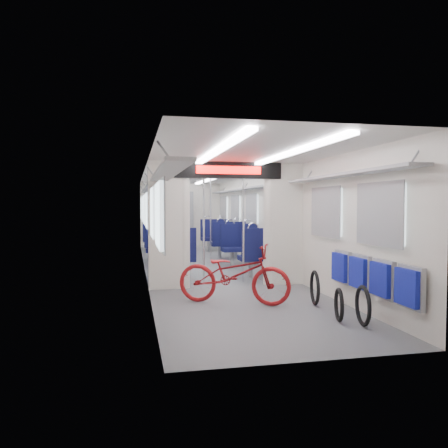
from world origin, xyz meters
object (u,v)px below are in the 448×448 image
at_px(seat_bay_far_right, 221,236).
at_px(stanchion_far_left, 187,218).
at_px(flip_bench, 371,276).
at_px(seat_bay_near_right, 250,246).
at_px(stanchion_far_right, 211,219).
at_px(stanchion_near_right, 243,224).
at_px(bike_hoop_a, 363,308).
at_px(seat_bay_near_left, 168,246).
at_px(bicycle, 234,274).
at_px(bike_hoop_c, 315,289).
at_px(seat_bay_far_left, 160,237).
at_px(stanchion_near_left, 204,224).
at_px(bike_hoop_b, 339,307).

height_order(seat_bay_far_right, stanchion_far_left, stanchion_far_left).
distance_m(seat_bay_far_right, stanchion_far_left, 1.71).
bearing_deg(flip_bench, seat_bay_near_right, 95.32).
bearing_deg(stanchion_far_right, stanchion_near_right, -88.49).
height_order(bike_hoop_a, seat_bay_near_left, seat_bay_near_left).
height_order(bicycle, stanchion_far_right, stanchion_far_right).
relative_size(bike_hoop_a, bike_hoop_c, 0.98).
bearing_deg(seat_bay_near_right, seat_bay_far_left, 118.85).
relative_size(flip_bench, seat_bay_near_right, 0.92).
bearing_deg(bike_hoop_a, stanchion_near_left, 114.13).
distance_m(flip_bench, bike_hoop_c, 1.05).
relative_size(bike_hoop_c, stanchion_far_left, 0.23).
relative_size(flip_bench, stanchion_near_right, 0.91).
relative_size(bike_hoop_c, stanchion_far_right, 0.23).
relative_size(bicycle, flip_bench, 0.84).
bearing_deg(stanchion_near_left, bicycle, -84.15).
relative_size(bike_hoop_b, stanchion_far_right, 0.19).
relative_size(bike_hoop_a, stanchion_far_left, 0.22).
distance_m(seat_bay_far_left, stanchion_near_left, 4.94).
bearing_deg(stanchion_near_right, stanchion_far_left, 100.06).
distance_m(bike_hoop_a, bike_hoop_b, 0.32).
relative_size(bicycle, seat_bay_far_right, 0.76).
bearing_deg(bicycle, stanchion_far_right, 20.08).
bearing_deg(seat_bay_far_left, bike_hoop_c, -74.70).
distance_m(seat_bay_near_right, stanchion_far_right, 1.96).
xyz_separation_m(flip_bench, stanchion_far_left, (-1.61, 6.77, 0.57)).
xyz_separation_m(seat_bay_far_left, stanchion_near_left, (0.55, -4.87, 0.58)).
bearing_deg(bicycle, seat_bay_near_left, 37.91).
relative_size(bicycle, bike_hoop_c, 3.31).
bearing_deg(bike_hoop_a, bike_hoop_b, 129.02).
height_order(seat_bay_near_left, seat_bay_near_right, seat_bay_near_left).
relative_size(seat_bay_far_left, seat_bay_far_right, 0.99).
distance_m(bike_hoop_b, stanchion_near_right, 3.26).
bearing_deg(seat_bay_near_left, stanchion_far_right, 50.90).
xyz_separation_m(seat_bay_near_right, seat_bay_far_right, (-0.00, 3.35, 0.00)).
bearing_deg(seat_bay_far_left, stanchion_far_right, -52.56).
bearing_deg(seat_bay_near_right, bike_hoop_c, -89.42).
height_order(flip_bench, seat_bay_near_right, seat_bay_near_right).
bearing_deg(seat_bay_near_right, seat_bay_near_left, 173.15).
bearing_deg(stanchion_far_left, stanchion_near_right, -79.94).
height_order(bike_hoop_b, stanchion_near_left, stanchion_near_left).
xyz_separation_m(seat_bay_far_right, stanchion_far_right, (-0.62, -1.59, 0.58)).
height_order(bike_hoop_a, stanchion_far_right, stanchion_far_right).
height_order(seat_bay_far_left, stanchion_far_right, stanchion_far_right).
xyz_separation_m(bike_hoop_a, bike_hoop_c, (-0.12, 1.20, 0.01)).
xyz_separation_m(bike_hoop_a, bike_hoop_b, (-0.20, 0.25, -0.04)).
bearing_deg(seat_bay_far_right, seat_bay_near_right, -90.00).
xyz_separation_m(flip_bench, seat_bay_near_right, (-0.42, 4.50, -0.01)).
relative_size(seat_bay_near_right, stanchion_near_right, 0.99).
bearing_deg(stanchion_near_right, bike_hoop_c, -74.94).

